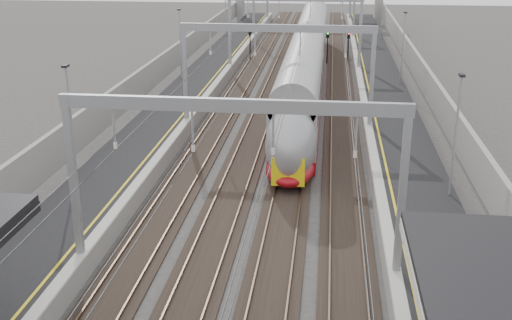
# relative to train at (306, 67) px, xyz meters

# --- Properties ---
(platform_left) EXTENTS (4.00, 120.00, 1.00)m
(platform_left) POSITION_rel_train_xyz_m (-9.50, -10.13, -1.67)
(platform_left) COLOR black
(platform_left) RESTS_ON ground
(platform_right) EXTENTS (4.00, 120.00, 1.00)m
(platform_right) POSITION_rel_train_xyz_m (6.50, -10.13, -1.67)
(platform_right) COLOR black
(platform_right) RESTS_ON ground
(tracks) EXTENTS (11.40, 140.00, 0.20)m
(tracks) POSITION_rel_train_xyz_m (-1.50, -10.13, -2.13)
(tracks) COLOR black
(tracks) RESTS_ON ground
(overhead_line) EXTENTS (13.00, 140.00, 6.60)m
(overhead_line) POSITION_rel_train_xyz_m (-1.50, -3.51, 3.97)
(overhead_line) COLOR gray
(overhead_line) RESTS_ON platform_left
(wall_left) EXTENTS (0.30, 120.00, 3.20)m
(wall_left) POSITION_rel_train_xyz_m (-12.70, -10.13, -0.57)
(wall_left) COLOR gray
(wall_left) RESTS_ON ground
(wall_right) EXTENTS (0.30, 120.00, 3.20)m
(wall_right) POSITION_rel_train_xyz_m (9.70, -10.13, -0.57)
(wall_right) COLOR gray
(wall_right) RESTS_ON ground
(train) EXTENTS (2.81, 51.26, 4.44)m
(train) POSITION_rel_train_xyz_m (0.00, 0.00, 0.00)
(train) COLOR #9F0E16
(train) RESTS_ON ground
(signal_green) EXTENTS (0.32, 0.32, 3.48)m
(signal_green) POSITION_rel_train_xyz_m (-6.70, 14.14, 0.24)
(signal_green) COLOR black
(signal_green) RESTS_ON ground
(signal_red_near) EXTENTS (0.32, 0.32, 3.48)m
(signal_red_near) POSITION_rel_train_xyz_m (1.70, 13.28, 0.24)
(signal_red_near) COLOR black
(signal_red_near) RESTS_ON ground
(signal_red_far) EXTENTS (0.32, 0.32, 3.48)m
(signal_red_far) POSITION_rel_train_xyz_m (3.90, 13.21, 0.24)
(signal_red_far) COLOR black
(signal_red_far) RESTS_ON ground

